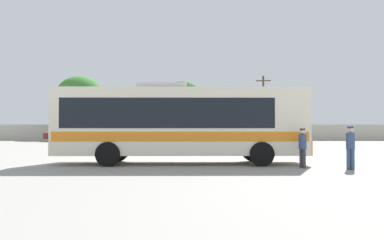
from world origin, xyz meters
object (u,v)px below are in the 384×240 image
(utility_pole_near, at_px, (263,106))
(coach_bus_cream_orange, at_px, (178,121))
(roadside_tree_left, at_px, (80,96))
(roadside_tree_midleft, at_px, (182,99))
(passenger_waiting_on_apron, at_px, (350,145))
(parked_car_leftmost_maroon, at_px, (67,134))
(parked_car_third_grey, at_px, (180,135))
(attendant_by_bus_door, at_px, (303,145))
(parked_car_second_black, at_px, (126,134))

(utility_pole_near, bearing_deg, coach_bus_cream_orange, -106.08)
(roadside_tree_left, xyz_separation_m, roadside_tree_midleft, (13.15, 1.32, -0.34))
(passenger_waiting_on_apron, distance_m, parked_car_leftmost_maroon, 34.63)
(parked_car_third_grey, xyz_separation_m, utility_pole_near, (9.94, 6.17, 3.32))
(attendant_by_bus_door, xyz_separation_m, utility_pole_near, (3.89, 33.10, 3.17))
(parked_car_second_black, bearing_deg, roadside_tree_left, 131.80)
(passenger_waiting_on_apron, distance_m, parked_car_second_black, 31.40)
(passenger_waiting_on_apron, bearing_deg, coach_bus_cream_orange, 160.24)
(parked_car_second_black, distance_m, parked_car_third_grey, 5.93)
(parked_car_leftmost_maroon, xyz_separation_m, roadside_tree_left, (-1.00, 8.27, 4.82))
(roadside_tree_left, bearing_deg, parked_car_second_black, -48.20)
(attendant_by_bus_door, height_order, parked_car_second_black, attendant_by_bus_door)
(attendant_by_bus_door, distance_m, passenger_waiting_on_apron, 1.81)
(coach_bus_cream_orange, height_order, roadside_tree_midleft, roadside_tree_midleft)
(parked_car_third_grey, distance_m, utility_pole_near, 12.16)
(coach_bus_cream_orange, xyz_separation_m, utility_pole_near, (9.02, 31.28, 2.16))
(attendant_by_bus_door, bearing_deg, parked_car_third_grey, 102.66)
(coach_bus_cream_orange, bearing_deg, attendant_by_bus_door, -19.48)
(roadside_tree_midleft, bearing_deg, attendant_by_bus_door, -80.61)
(utility_pole_near, bearing_deg, roadside_tree_midleft, 157.70)
(parked_car_leftmost_maroon, distance_m, roadside_tree_midleft, 16.10)
(parked_car_second_black, relative_size, parked_car_third_grey, 0.92)
(parked_car_third_grey, relative_size, utility_pole_near, 0.59)
(coach_bus_cream_orange, distance_m, roadside_tree_left, 37.09)
(parked_car_leftmost_maroon, distance_m, parked_car_second_black, 6.37)
(coach_bus_cream_orange, xyz_separation_m, roadside_tree_left, (-14.17, 34.08, 3.66))
(parked_car_second_black, height_order, utility_pole_near, utility_pole_near)
(passenger_waiting_on_apron, bearing_deg, parked_car_second_black, 115.72)
(attendant_by_bus_door, bearing_deg, utility_pole_near, 83.30)
(utility_pole_near, xyz_separation_m, roadside_tree_midleft, (-10.04, 4.12, 1.16))
(roadside_tree_left, bearing_deg, parked_car_third_grey, -34.09)
(coach_bus_cream_orange, relative_size, parked_car_third_grey, 2.44)
(attendant_by_bus_door, relative_size, parked_car_third_grey, 0.35)
(coach_bus_cream_orange, xyz_separation_m, passenger_waiting_on_apron, (6.83, -2.45, -0.96))
(roadside_tree_left, bearing_deg, parked_car_leftmost_maroon, -83.07)
(parked_car_third_grey, bearing_deg, parked_car_leftmost_maroon, 176.71)
(coach_bus_cream_orange, relative_size, utility_pole_near, 1.43)
(coach_bus_cream_orange, relative_size, parked_car_leftmost_maroon, 2.47)
(parked_car_third_grey, bearing_deg, utility_pole_near, 31.83)
(coach_bus_cream_orange, xyz_separation_m, attendant_by_bus_door, (5.13, -1.81, -1.01))
(passenger_waiting_on_apron, xyz_separation_m, parked_car_leftmost_maroon, (-19.99, 28.27, -0.19))
(parked_car_second_black, xyz_separation_m, roadside_tree_midleft, (5.78, 9.56, 4.47))
(passenger_waiting_on_apron, height_order, utility_pole_near, utility_pole_near)
(parked_car_second_black, xyz_separation_m, parked_car_third_grey, (5.88, -0.73, -0.01))
(parked_car_third_grey, bearing_deg, coach_bus_cream_orange, -87.90)
(coach_bus_cream_orange, distance_m, roadside_tree_midleft, 35.57)
(parked_car_third_grey, relative_size, roadside_tree_left, 0.56)
(roadside_tree_left, distance_m, roadside_tree_midleft, 13.22)
(coach_bus_cream_orange, distance_m, parked_car_third_grey, 25.16)
(roadside_tree_left, bearing_deg, attendant_by_bus_door, -61.73)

